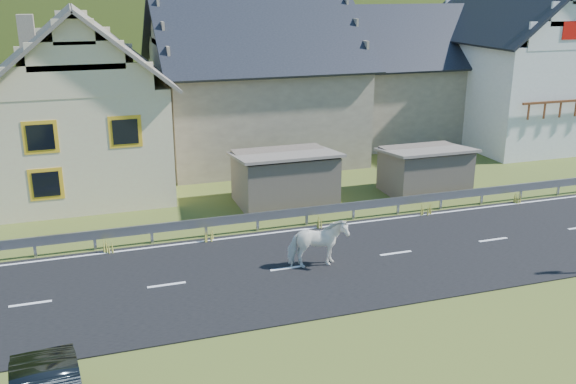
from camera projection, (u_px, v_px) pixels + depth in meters
name	position (u px, v px, depth m)	size (l,w,h in m)	color
ground	(396.00, 254.00, 22.49)	(160.00, 160.00, 0.00)	#3F511F
road	(396.00, 254.00, 22.49)	(60.00, 7.00, 0.04)	black
lane_markings	(396.00, 253.00, 22.48)	(60.00, 6.60, 0.01)	silver
guardrail	(354.00, 206.00, 25.65)	(28.10, 0.09, 0.75)	#93969B
shed_left	(285.00, 179.00, 27.43)	(4.30, 3.30, 2.40)	#6A5D4F
shed_right	(425.00, 171.00, 28.95)	(3.80, 2.90, 2.20)	#6A5D4F
house_cream	(79.00, 93.00, 29.02)	(7.80, 9.80, 8.30)	beige
house_stone_a	(253.00, 71.00, 34.33)	(10.80, 9.80, 8.90)	gray
house_stone_b	(402.00, 67.00, 39.24)	(9.80, 8.80, 8.10)	gray
house_white	(518.00, 55.00, 38.06)	(8.80, 10.80, 9.70)	silver
mountain	(129.00, 87.00, 192.83)	(440.00, 280.00, 260.00)	#293815
horse	(318.00, 244.00, 21.17)	(1.95, 0.89, 1.64)	white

